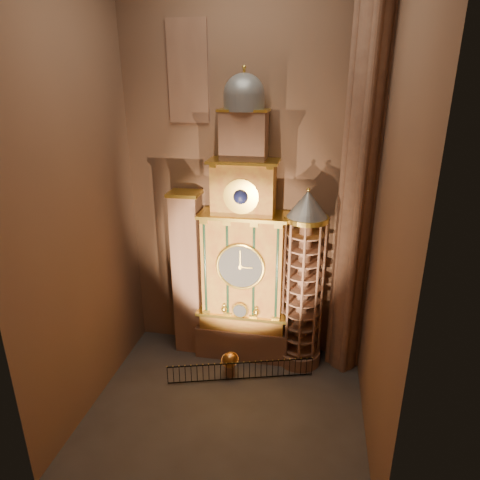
% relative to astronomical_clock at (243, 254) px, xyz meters
% --- Properties ---
extents(floor, '(14.00, 14.00, 0.00)m').
position_rel_astronomical_clock_xyz_m(floor, '(0.00, -4.96, -6.68)').
color(floor, '#383330').
rests_on(floor, ground).
extents(wall_back, '(22.00, 0.00, 22.00)m').
position_rel_astronomical_clock_xyz_m(wall_back, '(0.00, 1.04, 4.32)').
color(wall_back, '#835F46').
rests_on(wall_back, floor).
extents(wall_left, '(0.00, 22.00, 22.00)m').
position_rel_astronomical_clock_xyz_m(wall_left, '(-7.00, -4.96, 4.32)').
color(wall_left, '#835F46').
rests_on(wall_left, floor).
extents(wall_right, '(0.00, 22.00, 22.00)m').
position_rel_astronomical_clock_xyz_m(wall_right, '(7.00, -4.96, 4.32)').
color(wall_right, '#835F46').
rests_on(wall_right, floor).
extents(astronomical_clock, '(5.60, 2.41, 16.70)m').
position_rel_astronomical_clock_xyz_m(astronomical_clock, '(0.00, 0.00, 0.00)').
color(astronomical_clock, '#8C634C').
rests_on(astronomical_clock, floor).
extents(portrait_tower, '(1.80, 1.60, 10.20)m').
position_rel_astronomical_clock_xyz_m(portrait_tower, '(-3.40, 0.02, -1.53)').
color(portrait_tower, '#8C634C').
rests_on(portrait_tower, floor).
extents(stair_turret, '(2.50, 2.50, 10.80)m').
position_rel_astronomical_clock_xyz_m(stair_turret, '(3.50, -0.26, -1.41)').
color(stair_turret, '#8C634C').
rests_on(stair_turret, floor).
extents(gothic_pier, '(2.04, 2.04, 22.00)m').
position_rel_astronomical_clock_xyz_m(gothic_pier, '(6.10, 0.04, 4.32)').
color(gothic_pier, '#8C634C').
rests_on(gothic_pier, floor).
extents(stained_glass_window, '(2.20, 0.14, 5.20)m').
position_rel_astronomical_clock_xyz_m(stained_glass_window, '(-3.20, 0.95, 9.82)').
color(stained_glass_window, navy).
rests_on(stained_glass_window, wall_back).
extents(celestial_globe, '(1.21, 1.16, 1.49)m').
position_rel_astronomical_clock_xyz_m(celestial_globe, '(-0.36, -2.40, -5.78)').
color(celestial_globe, '#8C634C').
rests_on(celestial_globe, floor).
extents(iron_railing, '(7.94, 2.33, 1.12)m').
position_rel_astronomical_clock_xyz_m(iron_railing, '(0.35, -2.70, -6.07)').
color(iron_railing, black).
rests_on(iron_railing, floor).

